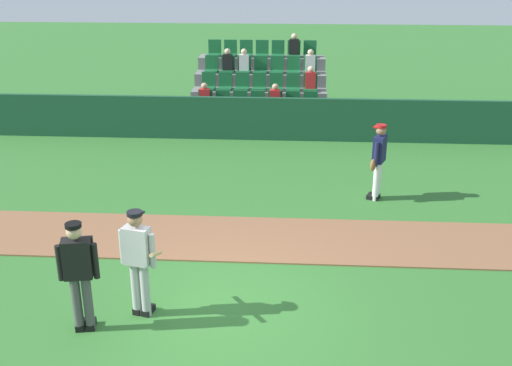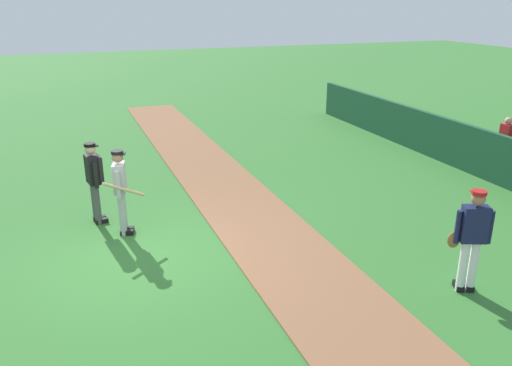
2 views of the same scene
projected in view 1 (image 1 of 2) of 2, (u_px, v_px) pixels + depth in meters
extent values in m
plane|color=#33702D|center=(219.00, 309.00, 9.50)|extent=(80.00, 80.00, 0.00)
cube|color=brown|center=(234.00, 238.00, 11.82)|extent=(28.00, 1.96, 0.03)
cube|color=#19472D|center=(255.00, 119.00, 17.83)|extent=(20.00, 0.16, 1.29)
cube|color=slate|center=(260.00, 115.00, 20.15)|extent=(4.45, 3.80, 0.30)
cube|color=slate|center=(257.00, 115.00, 18.83)|extent=(4.35, 0.85, 0.40)
cube|color=#196033|center=(205.00, 107.00, 18.75)|extent=(0.44, 0.40, 0.08)
cube|color=#196033|center=(206.00, 97.00, 18.86)|extent=(0.44, 0.08, 0.50)
cube|color=red|center=(205.00, 97.00, 18.68)|extent=(0.32, 0.22, 0.52)
sphere|color=tan|center=(204.00, 86.00, 18.56)|extent=(0.20, 0.20, 0.20)
cube|color=#196033|center=(222.00, 107.00, 18.71)|extent=(0.44, 0.40, 0.08)
cube|color=#196033|center=(223.00, 98.00, 18.83)|extent=(0.44, 0.08, 0.50)
cube|color=#196033|center=(240.00, 107.00, 18.68)|extent=(0.44, 0.40, 0.08)
cube|color=#196033|center=(240.00, 98.00, 18.80)|extent=(0.44, 0.08, 0.50)
cube|color=#196033|center=(257.00, 108.00, 18.65)|extent=(0.44, 0.40, 0.08)
cube|color=#196033|center=(258.00, 98.00, 18.76)|extent=(0.44, 0.08, 0.50)
cube|color=#196033|center=(275.00, 108.00, 18.62)|extent=(0.44, 0.40, 0.08)
cube|color=#196033|center=(275.00, 98.00, 18.73)|extent=(0.44, 0.08, 0.50)
cube|color=red|center=(275.00, 98.00, 18.55)|extent=(0.32, 0.22, 0.52)
sphere|color=tan|center=(275.00, 87.00, 18.43)|extent=(0.20, 0.20, 0.20)
cube|color=#196033|center=(293.00, 108.00, 18.58)|extent=(0.44, 0.40, 0.08)
cube|color=#196033|center=(293.00, 99.00, 18.70)|extent=(0.44, 0.08, 0.50)
cube|color=#196033|center=(310.00, 108.00, 18.55)|extent=(0.44, 0.40, 0.08)
cube|color=#196033|center=(310.00, 99.00, 18.67)|extent=(0.44, 0.08, 0.50)
cube|color=slate|center=(259.00, 96.00, 19.48)|extent=(4.35, 0.85, 0.40)
cube|color=#196033|center=(208.00, 88.00, 19.39)|extent=(0.44, 0.40, 0.08)
cube|color=#196033|center=(209.00, 79.00, 19.51)|extent=(0.44, 0.08, 0.50)
cube|color=#196033|center=(225.00, 89.00, 19.36)|extent=(0.44, 0.40, 0.08)
cube|color=#196033|center=(226.00, 80.00, 19.47)|extent=(0.44, 0.08, 0.50)
cube|color=#196033|center=(242.00, 89.00, 19.33)|extent=(0.44, 0.40, 0.08)
cube|color=#196033|center=(242.00, 80.00, 19.44)|extent=(0.44, 0.08, 0.50)
cube|color=#196033|center=(259.00, 89.00, 19.29)|extent=(0.44, 0.40, 0.08)
cube|color=#196033|center=(259.00, 80.00, 19.41)|extent=(0.44, 0.08, 0.50)
cube|color=#196033|center=(276.00, 89.00, 19.26)|extent=(0.44, 0.40, 0.08)
cube|color=#196033|center=(276.00, 80.00, 19.38)|extent=(0.44, 0.08, 0.50)
cube|color=#196033|center=(293.00, 90.00, 19.23)|extent=(0.44, 0.40, 0.08)
cube|color=#196033|center=(293.00, 80.00, 19.34)|extent=(0.44, 0.08, 0.50)
cube|color=#196033|center=(310.00, 90.00, 19.20)|extent=(0.44, 0.40, 0.08)
cube|color=#196033|center=(310.00, 81.00, 19.31)|extent=(0.44, 0.08, 0.50)
cube|color=red|center=(310.00, 80.00, 19.14)|extent=(0.32, 0.22, 0.52)
sphere|color=beige|center=(311.00, 69.00, 19.01)|extent=(0.20, 0.20, 0.20)
cube|color=slate|center=(261.00, 79.00, 20.12)|extent=(4.35, 0.85, 0.40)
cube|color=#196033|center=(211.00, 71.00, 20.04)|extent=(0.44, 0.40, 0.08)
cube|color=#196033|center=(212.00, 63.00, 20.15)|extent=(0.44, 0.08, 0.50)
cube|color=#196033|center=(228.00, 71.00, 20.01)|extent=(0.44, 0.40, 0.08)
cube|color=#196033|center=(228.00, 63.00, 20.12)|extent=(0.44, 0.08, 0.50)
cube|color=black|center=(228.00, 62.00, 19.94)|extent=(0.32, 0.22, 0.52)
sphere|color=beige|center=(227.00, 51.00, 19.82)|extent=(0.20, 0.20, 0.20)
cube|color=#196033|center=(244.00, 72.00, 19.97)|extent=(0.44, 0.40, 0.08)
cube|color=#196033|center=(244.00, 63.00, 20.09)|extent=(0.44, 0.08, 0.50)
cube|color=silver|center=(244.00, 62.00, 19.91)|extent=(0.32, 0.22, 0.52)
sphere|color=beige|center=(244.00, 52.00, 19.78)|extent=(0.20, 0.20, 0.20)
cube|color=#196033|center=(260.00, 72.00, 19.94)|extent=(0.44, 0.40, 0.08)
cube|color=#196033|center=(261.00, 63.00, 20.06)|extent=(0.44, 0.08, 0.50)
cube|color=#196033|center=(277.00, 72.00, 19.91)|extent=(0.44, 0.40, 0.08)
cube|color=#196033|center=(277.00, 63.00, 20.02)|extent=(0.44, 0.08, 0.50)
cube|color=#196033|center=(293.00, 72.00, 19.88)|extent=(0.44, 0.40, 0.08)
cube|color=#196033|center=(294.00, 63.00, 19.99)|extent=(0.44, 0.08, 0.50)
cube|color=#196033|center=(310.00, 72.00, 19.84)|extent=(0.44, 0.40, 0.08)
cube|color=#196033|center=(310.00, 64.00, 19.96)|extent=(0.44, 0.08, 0.50)
cube|color=silver|center=(310.00, 63.00, 19.78)|extent=(0.32, 0.22, 0.52)
sphere|color=beige|center=(311.00, 52.00, 19.66)|extent=(0.20, 0.20, 0.20)
cube|color=slate|center=(262.00, 62.00, 20.77)|extent=(4.35, 0.85, 0.40)
cube|color=#196033|center=(214.00, 55.00, 20.68)|extent=(0.44, 0.40, 0.08)
cube|color=#196033|center=(215.00, 47.00, 20.80)|extent=(0.44, 0.08, 0.50)
cube|color=#196033|center=(230.00, 55.00, 20.65)|extent=(0.44, 0.40, 0.08)
cube|color=#196033|center=(231.00, 47.00, 20.77)|extent=(0.44, 0.08, 0.50)
cube|color=#196033|center=(246.00, 55.00, 20.62)|extent=(0.44, 0.40, 0.08)
cube|color=#196033|center=(246.00, 47.00, 20.73)|extent=(0.44, 0.08, 0.50)
cube|color=#196033|center=(262.00, 56.00, 20.59)|extent=(0.44, 0.40, 0.08)
cube|color=#196033|center=(262.00, 47.00, 20.70)|extent=(0.44, 0.08, 0.50)
cube|color=#196033|center=(278.00, 56.00, 20.55)|extent=(0.44, 0.40, 0.08)
cube|color=#196033|center=(278.00, 47.00, 20.67)|extent=(0.44, 0.08, 0.50)
cube|color=#196033|center=(294.00, 56.00, 20.52)|extent=(0.44, 0.40, 0.08)
cube|color=#196033|center=(294.00, 47.00, 20.64)|extent=(0.44, 0.08, 0.50)
cube|color=black|center=(294.00, 47.00, 20.46)|extent=(0.32, 0.22, 0.52)
sphere|color=beige|center=(294.00, 36.00, 20.33)|extent=(0.20, 0.20, 0.20)
cube|color=#196033|center=(310.00, 56.00, 20.49)|extent=(0.44, 0.40, 0.08)
cube|color=#196033|center=(310.00, 48.00, 20.60)|extent=(0.44, 0.08, 0.50)
cylinder|color=#B2B2B2|center=(136.00, 288.00, 9.23)|extent=(0.14, 0.14, 0.90)
cylinder|color=#B2B2B2|center=(145.00, 290.00, 9.19)|extent=(0.14, 0.14, 0.90)
cube|color=black|center=(140.00, 309.00, 9.43)|extent=(0.18, 0.28, 0.10)
cube|color=black|center=(149.00, 310.00, 9.38)|extent=(0.18, 0.28, 0.10)
cube|color=#B2B2B2|center=(137.00, 246.00, 8.94)|extent=(0.44, 0.31, 0.60)
cylinder|color=#B2B2B2|center=(122.00, 246.00, 9.02)|extent=(0.09, 0.09, 0.55)
cylinder|color=#B2B2B2|center=(152.00, 251.00, 8.89)|extent=(0.09, 0.09, 0.55)
sphere|color=#9E7051|center=(135.00, 219.00, 8.78)|extent=(0.22, 0.22, 0.22)
cylinder|color=black|center=(134.00, 213.00, 8.74)|extent=(0.23, 0.23, 0.06)
cube|color=black|center=(138.00, 212.00, 8.84)|extent=(0.20, 0.16, 0.02)
cylinder|color=tan|center=(156.00, 254.00, 9.01)|extent=(0.11, 0.80, 0.41)
cylinder|color=#4C4C4C|center=(77.00, 304.00, 8.82)|extent=(0.14, 0.14, 0.90)
cylinder|color=#4C4C4C|center=(88.00, 304.00, 8.83)|extent=(0.14, 0.14, 0.90)
cube|color=black|center=(81.00, 325.00, 9.02)|extent=(0.16, 0.28, 0.10)
cube|color=black|center=(91.00, 324.00, 9.03)|extent=(0.16, 0.28, 0.10)
cube|color=black|center=(77.00, 259.00, 8.55)|extent=(0.43, 0.29, 0.60)
cylinder|color=black|center=(60.00, 263.00, 8.54)|extent=(0.09, 0.09, 0.55)
cylinder|color=black|center=(95.00, 261.00, 8.60)|extent=(0.09, 0.09, 0.55)
sphere|color=tan|center=(74.00, 232.00, 8.40)|extent=(0.22, 0.22, 0.22)
cylinder|color=black|center=(73.00, 225.00, 8.36)|extent=(0.23, 0.23, 0.06)
cube|color=black|center=(74.00, 224.00, 8.46)|extent=(0.20, 0.15, 0.02)
cube|color=black|center=(79.00, 255.00, 8.67)|extent=(0.45, 0.16, 0.56)
cylinder|color=white|center=(376.00, 182.00, 13.50)|extent=(0.14, 0.14, 0.90)
cylinder|color=white|center=(378.00, 179.00, 13.63)|extent=(0.14, 0.14, 0.90)
cube|color=black|center=(372.00, 198.00, 13.67)|extent=(0.29, 0.21, 0.10)
cube|color=black|center=(374.00, 195.00, 13.80)|extent=(0.29, 0.21, 0.10)
cube|color=#191E47|center=(380.00, 149.00, 13.30)|extent=(0.36, 0.45, 0.60)
cylinder|color=#191E47|center=(376.00, 154.00, 13.11)|extent=(0.09, 0.09, 0.55)
cylinder|color=#191E47|center=(382.00, 148.00, 13.52)|extent=(0.09, 0.09, 0.55)
sphere|color=#9E7051|center=(381.00, 130.00, 13.14)|extent=(0.22, 0.22, 0.22)
cylinder|color=#B21919|center=(381.00, 126.00, 13.10)|extent=(0.23, 0.23, 0.06)
cube|color=#B21919|center=(377.00, 127.00, 13.16)|extent=(0.18, 0.21, 0.02)
ellipsoid|color=brown|center=(373.00, 165.00, 13.20)|extent=(0.19, 0.23, 0.28)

